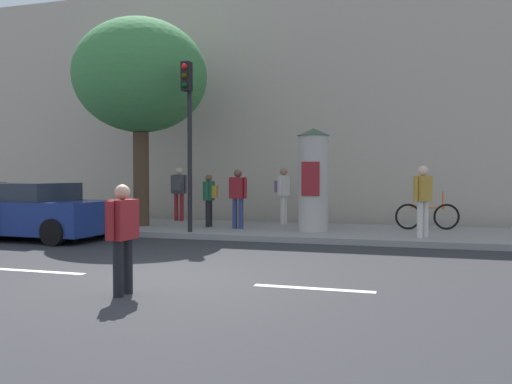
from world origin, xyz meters
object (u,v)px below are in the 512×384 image
(traffic_light, at_px, (188,119))
(parked_car_dark, at_px, (30,212))
(pedestrian_in_dark_shirt, at_px, (123,230))
(poster_column, at_px, (313,179))
(pedestrian_with_bag, at_px, (283,190))
(pedestrian_with_backpack, at_px, (210,196))
(bicycle_leaning, at_px, (427,216))
(pedestrian_tallest, at_px, (238,194))
(pedestrian_near_pole, at_px, (423,195))
(pedestrian_in_light_jacket, at_px, (179,189))
(street_tree, at_px, (140,77))

(traffic_light, relative_size, parked_car_dark, 1.06)
(pedestrian_in_dark_shirt, height_order, parked_car_dark, pedestrian_in_dark_shirt)
(poster_column, height_order, pedestrian_in_dark_shirt, poster_column)
(pedestrian_in_dark_shirt, bearing_deg, pedestrian_with_bag, 90.56)
(pedestrian_with_backpack, relative_size, bicycle_leaning, 0.89)
(pedestrian_tallest, bearing_deg, bicycle_leaning, 14.14)
(pedestrian_near_pole, bearing_deg, poster_column, 166.80)
(traffic_light, xyz_separation_m, pedestrian_with_backpack, (-0.02, 1.57, -2.08))
(parked_car_dark, bearing_deg, traffic_light, 19.70)
(pedestrian_in_light_jacket, distance_m, pedestrian_near_pole, 8.13)
(pedestrian_in_dark_shirt, bearing_deg, poster_column, 81.05)
(street_tree, bearing_deg, pedestrian_tallest, -0.44)
(pedestrian_in_dark_shirt, relative_size, pedestrian_near_pole, 0.88)
(pedestrian_in_dark_shirt, distance_m, bicycle_leaning, 9.92)
(street_tree, bearing_deg, pedestrian_with_bag, 25.41)
(street_tree, relative_size, parked_car_dark, 1.45)
(pedestrian_with_backpack, xyz_separation_m, parked_car_dark, (-3.84, -2.95, -0.35))
(poster_column, xyz_separation_m, pedestrian_tallest, (-2.15, 0.01, -0.42))
(poster_column, relative_size, pedestrian_with_backpack, 1.80)
(pedestrian_tallest, relative_size, pedestrian_with_backpack, 1.09)
(street_tree, bearing_deg, bicycle_leaning, 8.80)
(pedestrian_with_backpack, bearing_deg, bicycle_leaning, 9.54)
(street_tree, bearing_deg, poster_column, -0.38)
(traffic_light, xyz_separation_m, pedestrian_near_pole, (5.90, 0.63, -1.96))
(pedestrian_in_dark_shirt, height_order, pedestrian_with_bag, pedestrian_with_bag)
(poster_column, xyz_separation_m, pedestrian_in_light_jacket, (-4.88, 1.95, -0.36))
(pedestrian_with_backpack, bearing_deg, poster_column, -5.11)
(poster_column, bearing_deg, parked_car_dark, -158.98)
(pedestrian_near_pole, distance_m, pedestrian_with_bag, 4.85)
(poster_column, bearing_deg, pedestrian_tallest, 179.70)
(pedestrian_with_backpack, bearing_deg, pedestrian_in_light_jacket, 136.67)
(pedestrian_tallest, xyz_separation_m, parked_car_dark, (-4.79, -2.68, -0.42))
(pedestrian_near_pole, distance_m, pedestrian_with_backpack, 6.00)
(pedestrian_in_light_jacket, distance_m, parked_car_dark, 5.08)
(pedestrian_near_pole, height_order, pedestrian_with_bag, pedestrian_near_pole)
(poster_column, height_order, pedestrian_near_pole, poster_column)
(traffic_light, height_order, street_tree, street_tree)
(pedestrian_in_dark_shirt, bearing_deg, bicycle_leaning, 65.15)
(pedestrian_near_pole, relative_size, bicycle_leaning, 1.00)
(pedestrian_in_dark_shirt, relative_size, bicycle_leaning, 0.89)
(traffic_light, height_order, pedestrian_with_backpack, traffic_light)
(pedestrian_in_dark_shirt, xyz_separation_m, parked_car_dark, (-5.74, 5.03, -0.19))
(pedestrian_near_pole, bearing_deg, pedestrian_in_light_jacket, 161.28)
(bicycle_leaning, bearing_deg, pedestrian_near_pole, -94.05)
(traffic_light, relative_size, pedestrian_in_light_jacket, 2.53)
(pedestrian_tallest, xyz_separation_m, bicycle_leaning, (5.11, 1.29, -0.59))
(traffic_light, distance_m, pedestrian_with_bag, 4.13)
(poster_column, distance_m, pedestrian_near_pole, 2.92)
(pedestrian_with_bag, bearing_deg, pedestrian_tallest, -114.29)
(poster_column, xyz_separation_m, pedestrian_with_bag, (-1.31, 1.89, -0.36))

